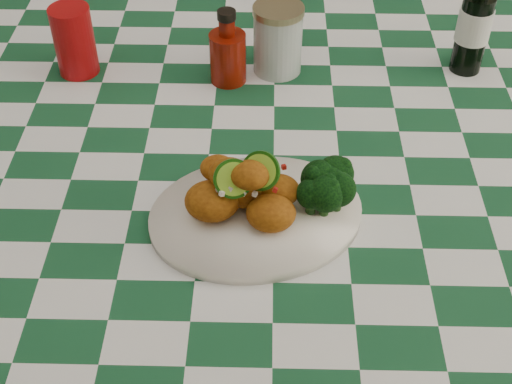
# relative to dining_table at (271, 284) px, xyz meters

# --- Properties ---
(dining_table) EXTENTS (1.66, 1.06, 0.79)m
(dining_table) POSITION_rel_dining_table_xyz_m (0.00, 0.00, 0.00)
(dining_table) COLOR #164B29
(dining_table) RESTS_ON ground
(plate) EXTENTS (0.35, 0.30, 0.02)m
(plate) POSITION_rel_dining_table_xyz_m (-0.02, -0.21, 0.40)
(plate) COLOR white
(plate) RESTS_ON dining_table
(fried_chicken_pile) EXTENTS (0.14, 0.10, 0.09)m
(fried_chicken_pile) POSITION_rel_dining_table_xyz_m (-0.03, -0.21, 0.46)
(fried_chicken_pile) COLOR #9D570F
(fried_chicken_pile) RESTS_ON plate
(broccoli_side) EXTENTS (0.09, 0.09, 0.07)m
(broccoli_side) POSITION_rel_dining_table_xyz_m (0.06, -0.20, 0.44)
(broccoli_side) COLOR black
(broccoli_side) RESTS_ON plate
(red_tumbler) EXTENTS (0.09, 0.09, 0.13)m
(red_tumbler) POSITION_rel_dining_table_xyz_m (-0.35, 0.17, 0.46)
(red_tumbler) COLOR #99080A
(red_tumbler) RESTS_ON dining_table
(ketchup_bottle) EXTENTS (0.08, 0.08, 0.14)m
(ketchup_bottle) POSITION_rel_dining_table_xyz_m (-0.08, 0.14, 0.46)
(ketchup_bottle) COLOR #6D1005
(ketchup_bottle) RESTS_ON dining_table
(mason_jar) EXTENTS (0.10, 0.10, 0.13)m
(mason_jar) POSITION_rel_dining_table_xyz_m (0.00, 0.18, 0.46)
(mason_jar) COLOR #B2BCBA
(mason_jar) RESTS_ON dining_table
(beer_bottle) EXTENTS (0.07, 0.07, 0.21)m
(beer_bottle) POSITION_rel_dining_table_xyz_m (0.35, 0.19, 0.50)
(beer_bottle) COLOR black
(beer_bottle) RESTS_ON dining_table
(wooden_chair_left) EXTENTS (0.50, 0.51, 0.87)m
(wooden_chair_left) POSITION_rel_dining_table_xyz_m (-0.32, 0.71, 0.04)
(wooden_chair_left) COLOR #472814
(wooden_chair_left) RESTS_ON ground
(wooden_chair_right) EXTENTS (0.41, 0.42, 0.82)m
(wooden_chair_right) POSITION_rel_dining_table_xyz_m (0.28, 0.76, 0.02)
(wooden_chair_right) COLOR #472814
(wooden_chair_right) RESTS_ON ground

